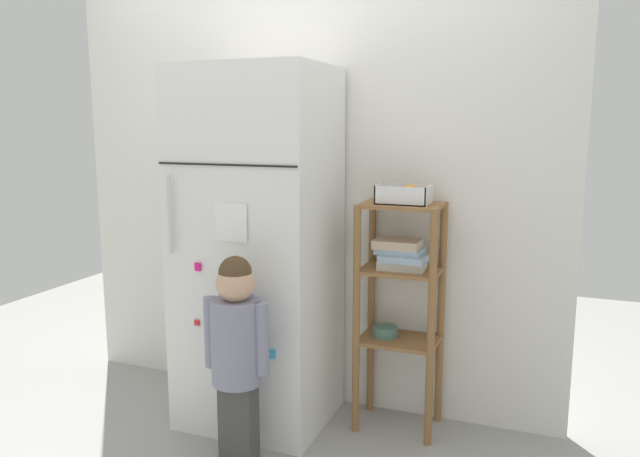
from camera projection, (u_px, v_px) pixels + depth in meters
The scene contains 6 objects.
ground_plane at pixel (280, 421), 3.13m from camera, with size 6.00×6.00×0.00m, color #999993.
kitchen_wall_back at pixel (305, 193), 3.26m from camera, with size 2.72×0.03×2.27m, color silver.
refrigerator at pixel (258, 249), 3.04m from camera, with size 0.70×0.63×1.77m.
child_standing at pixel (236, 341), 2.64m from camera, with size 0.31×0.23×0.95m.
pantry_shelf_unit at pixel (399, 286), 2.97m from camera, with size 0.39×0.29×1.12m.
fruit_bin at pixel (406, 196), 2.89m from camera, with size 0.24×0.17×0.09m.
Camera 1 is at (1.24, -2.65, 1.50)m, focal length 34.58 mm.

